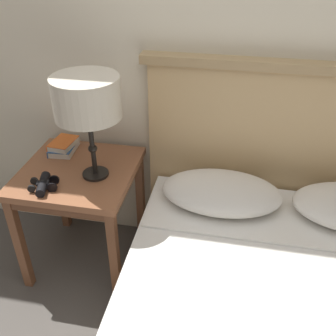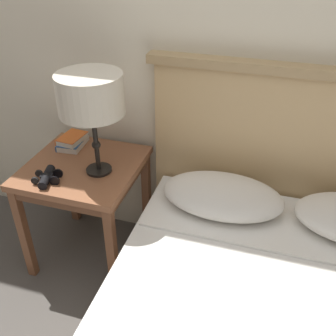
# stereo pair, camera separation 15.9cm
# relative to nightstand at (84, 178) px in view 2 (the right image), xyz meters

# --- Properties ---
(wall_back) EXTENTS (8.00, 0.06, 2.60)m
(wall_back) POSITION_rel_nightstand_xyz_m (0.59, 0.35, 0.76)
(wall_back) COLOR beige
(wall_back) RESTS_ON ground_plane
(nightstand) EXTENTS (0.58, 0.58, 0.63)m
(nightstand) POSITION_rel_nightstand_xyz_m (0.00, 0.00, 0.00)
(nightstand) COLOR brown
(nightstand) RESTS_ON ground_plane
(table_lamp) EXTENTS (0.31, 0.31, 0.51)m
(table_lamp) POSITION_rel_nightstand_xyz_m (0.11, -0.03, 0.49)
(table_lamp) COLOR black
(table_lamp) RESTS_ON nightstand
(book_on_nightstand) EXTENTS (0.14, 0.19, 0.04)m
(book_on_nightstand) POSITION_rel_nightstand_xyz_m (-0.15, 0.16, 0.10)
(book_on_nightstand) COLOR silver
(book_on_nightstand) RESTS_ON nightstand
(book_stacked_on_top) EXTENTS (0.13, 0.17, 0.03)m
(book_stacked_on_top) POSITION_rel_nightstand_xyz_m (-0.14, 0.16, 0.13)
(book_stacked_on_top) COLOR silver
(book_stacked_on_top) RESTS_ON book_on_nightstand
(binoculars_pair) EXTENTS (0.15, 0.16, 0.05)m
(binoculars_pair) POSITION_rel_nightstand_xyz_m (-0.09, -0.18, 0.11)
(binoculars_pair) COLOR black
(binoculars_pair) RESTS_ON nightstand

